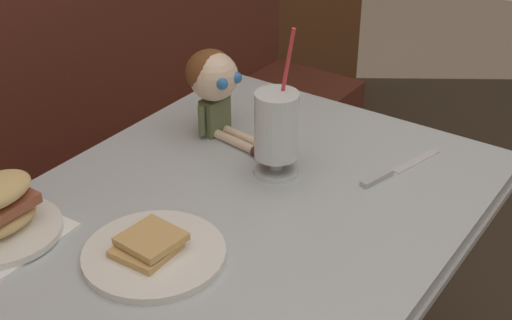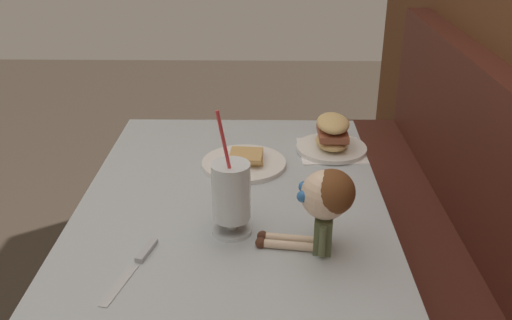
{
  "view_description": "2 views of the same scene",
  "coord_description": "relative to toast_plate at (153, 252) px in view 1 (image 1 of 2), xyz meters",
  "views": [
    {
      "loc": [
        -0.89,
        -0.5,
        1.51
      ],
      "look_at": [
        0.04,
        0.14,
        0.85
      ],
      "focal_mm": 49.92,
      "sensor_mm": 36.0,
      "label": 1
    },
    {
      "loc": [
        1.31,
        0.26,
        1.47
      ],
      "look_at": [
        -0.02,
        0.24,
        0.84
      ],
      "focal_mm": 39.2,
      "sensor_mm": 36.0,
      "label": 2
    }
  ],
  "objects": [
    {
      "name": "toast_plate",
      "position": [
        0.0,
        0.0,
        0.0
      ],
      "size": [
        0.25,
        0.25,
        0.04
      ],
      "color": "white",
      "rests_on": "diner_table"
    },
    {
      "name": "seated_doll",
      "position": [
        0.43,
        0.19,
        0.12
      ],
      "size": [
        0.13,
        0.22,
        0.2
      ],
      "color": "#5B6642",
      "rests_on": "diner_table"
    },
    {
      "name": "milkshake_glass",
      "position": [
        0.36,
        -0.02,
        0.09
      ],
      "size": [
        0.1,
        0.1,
        0.31
      ],
      "color": "silver",
      "rests_on": "diner_table"
    },
    {
      "name": "diner_table",
      "position": [
        0.18,
        -0.02,
        -0.21
      ],
      "size": [
        1.11,
        0.81,
        0.74
      ],
      "color": "#B2BCC1",
      "rests_on": "ground"
    },
    {
      "name": "butter_knife",
      "position": [
        0.48,
        -0.22,
        -0.01
      ],
      "size": [
        0.23,
        0.08,
        0.01
      ],
      "color": "silver",
      "rests_on": "diner_table"
    },
    {
      "name": "booth_bench",
      "position": [
        0.18,
        0.6,
        -0.42
      ],
      "size": [
        2.6,
        0.48,
        1.0
      ],
      "color": "#512319",
      "rests_on": "ground"
    }
  ]
}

